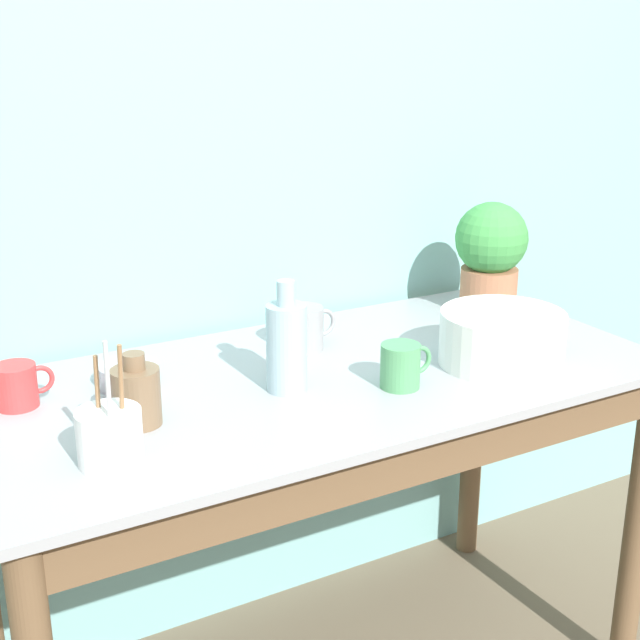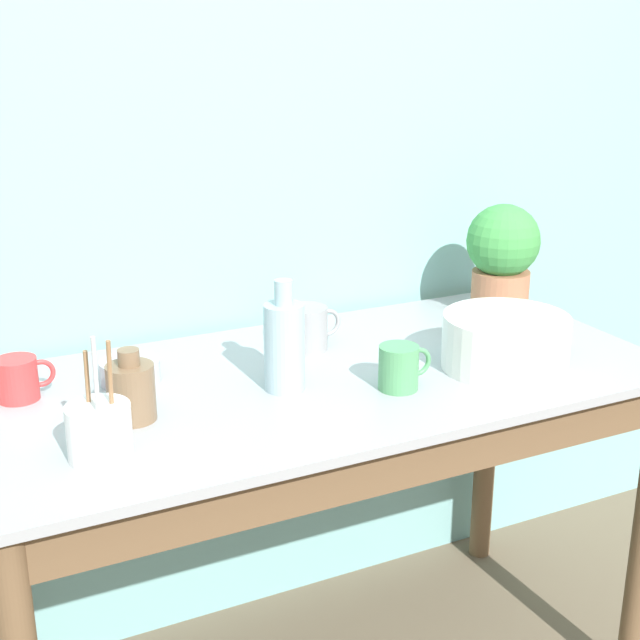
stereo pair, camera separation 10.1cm
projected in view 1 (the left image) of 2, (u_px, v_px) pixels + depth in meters
name	position (u px, v px, depth m)	size (l,w,h in m)	color
wall_back	(234.00, 159.00, 2.07)	(6.00, 0.05, 2.40)	#7AB2B2
counter_table	(326.00, 442.00, 1.89)	(1.45, 0.70, 0.80)	brown
potted_plant	(491.00, 253.00, 2.22)	(0.18, 0.18, 0.28)	#A36647
bowl_wash_large	(502.00, 338.00, 1.90)	(0.27, 0.27, 0.12)	silver
bottle_tall	(287.00, 345.00, 1.76)	(0.08, 0.08, 0.23)	#93B2BC
bottle_short	(136.00, 395.00, 1.62)	(0.09, 0.09, 0.14)	brown
mug_grey	(303.00, 328.00, 1.99)	(0.13, 0.10, 0.10)	gray
mug_red	(17.00, 386.00, 1.69)	(0.11, 0.08, 0.08)	#C63838
mug_green	(401.00, 366.00, 1.79)	(0.12, 0.08, 0.09)	#4C935B
bowl_small_steel	(129.00, 375.00, 1.80)	(0.12, 0.12, 0.05)	#A8A8B2
utensil_cup	(110.00, 436.00, 1.47)	(0.11, 0.11, 0.23)	silver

